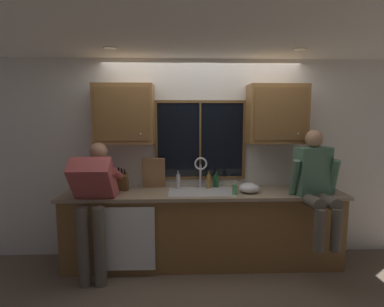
% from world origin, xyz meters
% --- Properties ---
extents(back_wall, '(5.74, 0.12, 2.55)m').
position_xyz_m(back_wall, '(0.00, 0.06, 1.27)').
color(back_wall, silver).
rests_on(back_wall, floor).
extents(ceiling, '(5.74, 4.40, 0.04)m').
position_xyz_m(ceiling, '(0.00, -1.60, 2.57)').
color(ceiling, white).
extents(ceiling_downlight_left, '(0.14, 0.14, 0.01)m').
position_xyz_m(ceiling_downlight_left, '(-1.00, -0.60, 2.54)').
color(ceiling_downlight_left, '#FFEAB2').
extents(ceiling_downlight_right, '(0.14, 0.14, 0.01)m').
position_xyz_m(ceiling_downlight_right, '(1.00, -0.60, 2.54)').
color(ceiling_downlight_right, '#FFEAB2').
extents(window_glass, '(1.10, 0.02, 0.95)m').
position_xyz_m(window_glass, '(-0.02, -0.01, 1.52)').
color(window_glass, black).
extents(window_frame_top, '(1.17, 0.02, 0.04)m').
position_xyz_m(window_frame_top, '(-0.02, -0.02, 2.02)').
color(window_frame_top, brown).
extents(window_frame_bottom, '(1.17, 0.02, 0.04)m').
position_xyz_m(window_frame_bottom, '(-0.02, -0.02, 1.03)').
color(window_frame_bottom, brown).
extents(window_frame_left, '(0.03, 0.02, 0.95)m').
position_xyz_m(window_frame_left, '(-0.59, -0.02, 1.52)').
color(window_frame_left, brown).
extents(window_frame_right, '(0.03, 0.02, 0.95)m').
position_xyz_m(window_frame_right, '(0.55, -0.02, 1.52)').
color(window_frame_right, brown).
extents(window_mullion_center, '(0.02, 0.02, 0.95)m').
position_xyz_m(window_mullion_center, '(-0.02, -0.02, 1.52)').
color(window_mullion_center, brown).
extents(lower_cabinet_run, '(3.34, 0.58, 0.88)m').
position_xyz_m(lower_cabinet_run, '(0.00, -0.29, 0.44)').
color(lower_cabinet_run, brown).
rests_on(lower_cabinet_run, floor).
extents(countertop, '(3.40, 0.62, 0.04)m').
position_xyz_m(countertop, '(0.00, -0.31, 0.90)').
color(countertop, gray).
rests_on(countertop, lower_cabinet_run).
extents(dishwasher_front, '(0.60, 0.02, 0.74)m').
position_xyz_m(dishwasher_front, '(-0.87, -0.61, 0.46)').
color(dishwasher_front, white).
extents(upper_cabinet_left, '(0.71, 0.36, 0.72)m').
position_xyz_m(upper_cabinet_left, '(-0.95, -0.17, 1.86)').
color(upper_cabinet_left, olive).
extents(upper_cabinet_right, '(0.71, 0.36, 0.72)m').
position_xyz_m(upper_cabinet_right, '(0.91, -0.17, 1.86)').
color(upper_cabinet_right, olive).
extents(sink, '(0.80, 0.46, 0.21)m').
position_xyz_m(sink, '(-0.02, -0.30, 0.82)').
color(sink, '#B7B7BC').
rests_on(sink, lower_cabinet_run).
extents(faucet, '(0.18, 0.09, 0.40)m').
position_xyz_m(faucet, '(-0.01, -0.12, 1.17)').
color(faucet, silver).
rests_on(faucet, countertop).
extents(person_standing, '(0.53, 0.70, 1.53)m').
position_xyz_m(person_standing, '(-1.23, -0.60, 0.95)').
color(person_standing, '#595147').
rests_on(person_standing, floor).
extents(person_sitting_on_counter, '(0.54, 0.63, 1.26)m').
position_xyz_m(person_sitting_on_counter, '(1.27, -0.57, 1.10)').
color(person_sitting_on_counter, '#595147').
rests_on(person_sitting_on_counter, countertop).
extents(knife_block, '(0.12, 0.18, 0.32)m').
position_xyz_m(knife_block, '(-0.99, -0.21, 1.03)').
color(knife_block, brown).
rests_on(knife_block, countertop).
extents(cutting_board, '(0.29, 0.10, 0.39)m').
position_xyz_m(cutting_board, '(-0.62, -0.09, 1.11)').
color(cutting_board, '#997047').
rests_on(cutting_board, countertop).
extents(mixing_bowl, '(0.25, 0.25, 0.12)m').
position_xyz_m(mixing_bowl, '(0.55, -0.36, 0.98)').
color(mixing_bowl, silver).
rests_on(mixing_bowl, countertop).
extents(soap_dispenser, '(0.06, 0.07, 0.18)m').
position_xyz_m(soap_dispenser, '(0.36, -0.45, 0.99)').
color(soap_dispenser, '#59A566').
rests_on(soap_dispenser, countertop).
extents(bottle_green_glass, '(0.05, 0.05, 0.24)m').
position_xyz_m(bottle_green_glass, '(-0.31, -0.12, 1.02)').
color(bottle_green_glass, '#B7B7BC').
rests_on(bottle_green_glass, countertop).
extents(bottle_tall_clear, '(0.06, 0.06, 0.23)m').
position_xyz_m(bottle_tall_clear, '(0.08, -0.14, 1.01)').
color(bottle_tall_clear, olive).
rests_on(bottle_tall_clear, countertop).
extents(bottle_amber_small, '(0.06, 0.06, 0.22)m').
position_xyz_m(bottle_amber_small, '(0.18, -0.08, 1.01)').
color(bottle_amber_small, '#1E592D').
rests_on(bottle_amber_small, countertop).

